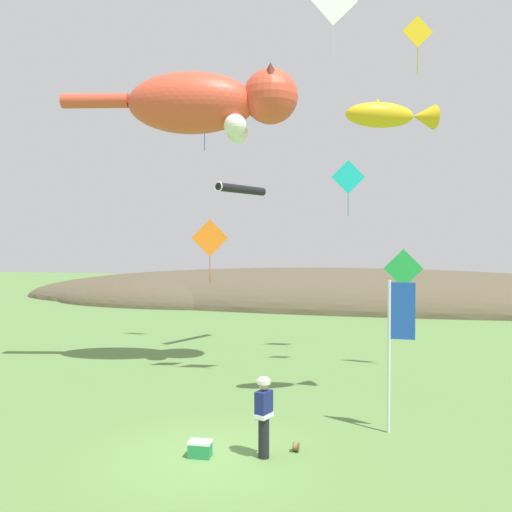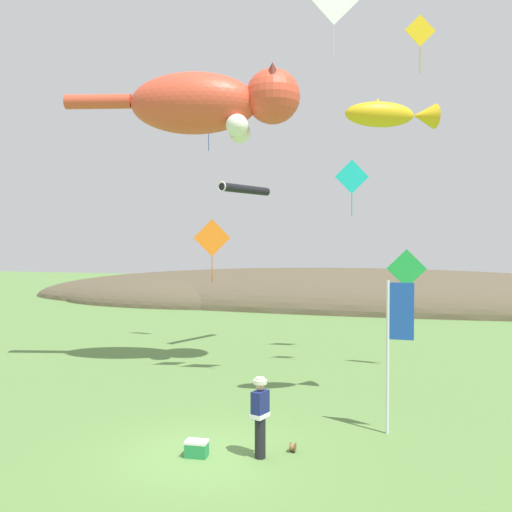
% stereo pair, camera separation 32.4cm
% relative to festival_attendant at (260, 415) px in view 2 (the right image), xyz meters
% --- Properties ---
extents(ground_plane, '(120.00, 120.00, 0.00)m').
position_rel_festival_attendant_xyz_m(ground_plane, '(-1.19, -0.15, -0.95)').
color(ground_plane, '#5B8442').
extents(distant_hill_ridge, '(54.31, 14.46, 5.30)m').
position_rel_festival_attendant_xyz_m(distant_hill_ridge, '(-2.83, 30.36, -0.95)').
color(distant_hill_ridge, brown).
rests_on(distant_hill_ridge, ground).
extents(festival_attendant, '(0.38, 0.48, 1.77)m').
position_rel_festival_attendant_xyz_m(festival_attendant, '(0.00, 0.00, 0.00)').
color(festival_attendant, black).
rests_on(festival_attendant, ground).
extents(kite_spool, '(0.13, 0.21, 0.21)m').
position_rel_festival_attendant_xyz_m(kite_spool, '(0.61, 0.54, -0.85)').
color(kite_spool, olive).
rests_on(kite_spool, ground).
extents(picnic_cooler, '(0.51, 0.36, 0.36)m').
position_rel_festival_attendant_xyz_m(picnic_cooler, '(-1.37, -0.32, -0.77)').
color(picnic_cooler, '#268C4C').
rests_on(picnic_cooler, ground).
extents(festival_banner_pole, '(0.66, 0.08, 3.79)m').
position_rel_festival_attendant_xyz_m(festival_banner_pole, '(2.76, 2.37, 1.52)').
color(festival_banner_pole, silver).
rests_on(festival_banner_pole, ground).
extents(kite_giant_cat, '(8.34, 3.36, 2.57)m').
position_rel_festival_attendant_xyz_m(kite_giant_cat, '(-3.87, 7.36, 8.69)').
color(kite_giant_cat, '#E04C33').
extents(kite_fish_windsock, '(2.64, 1.72, 0.79)m').
position_rel_festival_attendant_xyz_m(kite_fish_windsock, '(2.52, 4.17, 7.25)').
color(kite_fish_windsock, gold).
extents(kite_tube_streamer, '(1.52, 3.12, 0.44)m').
position_rel_festival_attendant_xyz_m(kite_tube_streamer, '(-3.95, 11.76, 6.01)').
color(kite_tube_streamer, black).
extents(kite_diamond_green, '(1.44, 0.05, 2.34)m').
position_rel_festival_attendant_xyz_m(kite_diamond_green, '(2.90, 9.69, 2.75)').
color(kite_diamond_green, green).
extents(kite_diamond_teal, '(1.33, 0.46, 2.30)m').
position_rel_festival_attendant_xyz_m(kite_diamond_teal, '(0.68, 11.57, 6.38)').
color(kite_diamond_teal, '#19BFBF').
extents(kite_diamond_orange, '(1.13, 0.72, 2.23)m').
position_rel_festival_attendant_xyz_m(kite_diamond_orange, '(-3.71, 7.02, 3.88)').
color(kite_diamond_orange, orange).
extents(kite_diamond_blue, '(1.40, 0.11, 2.30)m').
position_rel_festival_attendant_xyz_m(kite_diamond_blue, '(-5.64, 11.84, 9.33)').
color(kite_diamond_blue, blue).
extents(kite_diamond_gold, '(0.99, 0.39, 1.95)m').
position_rel_festival_attendant_xyz_m(kite_diamond_gold, '(3.31, 7.74, 10.67)').
color(kite_diamond_gold, yellow).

